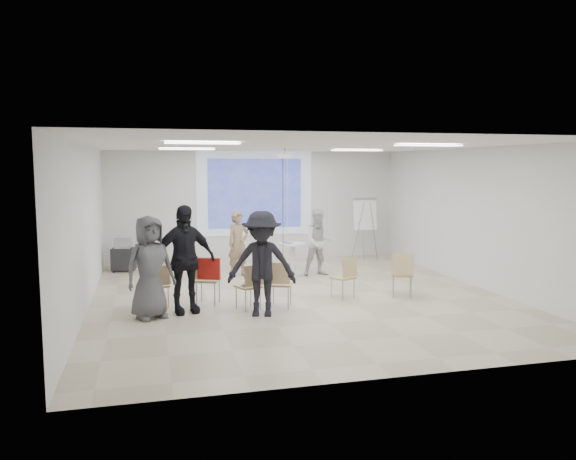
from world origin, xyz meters
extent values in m
cube|color=beige|center=(0.00, 0.00, -0.05)|extent=(8.00, 9.00, 0.10)
cube|color=white|center=(0.00, 0.00, 3.05)|extent=(8.00, 9.00, 0.10)
cube|color=silver|center=(0.00, 4.55, 1.50)|extent=(8.00, 0.10, 3.00)
cube|color=silver|center=(-4.05, 0.00, 1.50)|extent=(0.10, 9.00, 3.00)
cube|color=silver|center=(4.05, 0.00, 1.50)|extent=(0.10, 9.00, 3.00)
cube|color=silver|center=(0.00, 4.49, 1.85)|extent=(3.20, 0.01, 2.30)
cube|color=#2F3FA1|center=(0.00, 4.47, 1.85)|extent=(2.60, 0.01, 1.90)
cylinder|color=silver|center=(0.44, 2.11, 0.03)|extent=(0.62, 0.62, 0.05)
cylinder|color=white|center=(0.44, 2.11, 0.38)|extent=(0.17, 0.17, 0.70)
cylinder|color=silver|center=(0.44, 2.11, 0.75)|extent=(0.85, 0.85, 0.04)
cube|color=white|center=(0.50, 2.11, 0.78)|extent=(0.26, 0.25, 0.01)
cube|color=#4183C3|center=(0.34, 2.14, 0.79)|extent=(0.22, 0.26, 0.02)
imported|color=#957A5B|center=(-0.82, 2.33, 0.87)|extent=(0.75, 0.64, 1.75)
imported|color=silver|center=(1.06, 1.97, 0.88)|extent=(0.85, 0.68, 1.76)
cube|color=white|center=(-0.64, 2.58, 1.15)|extent=(0.08, 0.13, 0.04)
cube|color=white|center=(0.88, 2.22, 1.19)|extent=(0.05, 0.13, 0.04)
cube|color=tan|center=(-2.75, -0.21, 0.40)|extent=(0.47, 0.47, 0.04)
cube|color=tan|center=(-2.70, -0.38, 0.62)|extent=(0.38, 0.19, 0.36)
cylinder|color=#95999D|center=(-2.85, -0.40, 0.20)|extent=(0.02, 0.02, 0.39)
cylinder|color=gray|center=(-2.56, -0.31, 0.20)|extent=(0.02, 0.02, 0.39)
cylinder|color=gray|center=(-2.94, -0.12, 0.20)|extent=(0.02, 0.02, 0.39)
cylinder|color=#92959A|center=(-2.66, -0.02, 0.20)|extent=(0.02, 0.02, 0.39)
cube|color=tan|center=(-1.82, -0.22, 0.46)|extent=(0.56, 0.56, 0.04)
cube|color=tan|center=(-1.90, -0.41, 0.72)|extent=(0.43, 0.24, 0.41)
cylinder|color=gray|center=(-2.05, -0.32, 0.23)|extent=(0.03, 0.03, 0.45)
cylinder|color=gray|center=(-1.72, -0.44, 0.23)|extent=(0.03, 0.03, 0.45)
cylinder|color=#94989D|center=(-1.92, 0.01, 0.23)|extent=(0.03, 0.03, 0.45)
cylinder|color=gray|center=(-1.59, -0.12, 0.23)|extent=(0.03, 0.03, 0.45)
cube|color=tan|center=(-1.15, -0.77, 0.42)|extent=(0.51, 0.51, 0.04)
cube|color=tan|center=(-1.07, -0.94, 0.65)|extent=(0.39, 0.23, 0.37)
cylinder|color=gray|center=(-1.23, -0.98, 0.21)|extent=(0.03, 0.03, 0.41)
cylinder|color=gray|center=(-0.94, -0.85, 0.21)|extent=(0.03, 0.03, 0.41)
cylinder|color=gray|center=(-1.36, -0.68, 0.21)|extent=(0.03, 0.03, 0.41)
cylinder|color=#92959A|center=(-1.06, -0.56, 0.21)|extent=(0.03, 0.03, 0.41)
cube|color=tan|center=(-0.54, -0.76, 0.43)|extent=(0.52, 0.52, 0.04)
cube|color=tan|center=(-0.61, -0.94, 0.67)|extent=(0.40, 0.23, 0.38)
cylinder|color=gray|center=(-0.75, -0.85, 0.21)|extent=(0.03, 0.03, 0.42)
cylinder|color=gray|center=(-0.45, -0.98, 0.21)|extent=(0.03, 0.03, 0.42)
cylinder|color=gray|center=(-0.62, -0.55, 0.21)|extent=(0.03, 0.03, 0.42)
cylinder|color=#92969A|center=(-0.32, -0.68, 0.21)|extent=(0.03, 0.03, 0.42)
cube|color=tan|center=(0.82, -0.38, 0.41)|extent=(0.51, 0.51, 0.04)
cube|color=tan|center=(0.90, -0.55, 0.64)|extent=(0.38, 0.23, 0.37)
cylinder|color=#94989C|center=(0.74, -0.59, 0.20)|extent=(0.03, 0.03, 0.40)
cylinder|color=gray|center=(1.03, -0.46, 0.20)|extent=(0.03, 0.03, 0.40)
cylinder|color=#95999D|center=(0.61, -0.31, 0.20)|extent=(0.03, 0.03, 0.40)
cylinder|color=#95979E|center=(0.90, -0.18, 0.20)|extent=(0.03, 0.03, 0.40)
cube|color=tan|center=(2.00, -0.57, 0.45)|extent=(0.55, 0.55, 0.04)
cube|color=tan|center=(1.92, -0.75, 0.70)|extent=(0.42, 0.25, 0.40)
cylinder|color=gray|center=(1.78, -0.65, 0.22)|extent=(0.03, 0.03, 0.44)
cylinder|color=gray|center=(2.09, -0.79, 0.22)|extent=(0.03, 0.03, 0.44)
cylinder|color=#909398|center=(1.92, -0.34, 0.22)|extent=(0.03, 0.03, 0.44)
cylinder|color=#92959A|center=(2.23, -0.48, 0.22)|extent=(0.03, 0.03, 0.44)
cube|color=#B41C16|center=(-1.82, -0.44, 0.72)|extent=(0.42, 0.24, 0.40)
imported|color=black|center=(-1.15, -0.75, 0.45)|extent=(0.37, 0.33, 0.02)
imported|color=black|center=(-2.29, -0.73, 1.11)|extent=(1.43, 1.04, 2.21)
imported|color=black|center=(-0.99, -1.26, 1.04)|extent=(1.50, 1.08, 2.08)
imported|color=#535357|center=(-2.88, -0.95, 0.99)|extent=(1.15, 0.98, 1.98)
cylinder|color=gray|center=(2.65, 3.52, 0.81)|extent=(0.29, 0.22, 1.60)
cylinder|color=gray|center=(3.09, 3.48, 0.81)|extent=(0.32, 0.17, 1.60)
cylinder|color=gray|center=(2.90, 3.79, 0.81)|extent=(0.06, 0.36, 1.59)
cube|color=white|center=(2.88, 3.61, 1.31)|extent=(0.65, 0.24, 0.89)
cube|color=#919499|center=(2.88, 3.64, 1.72)|extent=(0.65, 0.12, 0.06)
cube|color=black|center=(-3.49, 3.66, 0.31)|extent=(0.62, 0.53, 0.55)
cube|color=#96999F|center=(-3.49, 3.66, 0.70)|extent=(0.43, 0.39, 0.24)
cylinder|color=black|center=(-3.73, 3.54, 0.03)|extent=(0.08, 0.08, 0.07)
cylinder|color=black|center=(-3.31, 3.46, 0.03)|extent=(0.08, 0.08, 0.07)
cylinder|color=black|center=(-3.67, 3.86, 0.03)|extent=(0.08, 0.08, 0.07)
cylinder|color=black|center=(-3.25, 3.78, 0.03)|extent=(0.08, 0.08, 0.07)
cube|color=white|center=(0.10, 1.50, 2.82)|extent=(0.30, 0.25, 0.10)
cylinder|color=gray|center=(0.10, 1.50, 2.93)|extent=(0.04, 0.04, 0.14)
cylinder|color=black|center=(0.04, 1.42, 1.39)|extent=(0.01, 0.01, 2.77)
cylinder|color=white|center=(0.14, 1.40, 1.39)|extent=(0.01, 0.01, 2.77)
cube|color=white|center=(-2.00, 2.00, 2.97)|extent=(1.20, 0.30, 0.02)
cube|color=white|center=(2.00, 2.00, 2.97)|extent=(1.20, 0.30, 0.02)
cube|color=white|center=(-2.00, -1.50, 2.97)|extent=(1.20, 0.30, 0.02)
cube|color=white|center=(2.00, -1.50, 2.97)|extent=(1.20, 0.30, 0.02)
camera|label=1|loc=(-2.90, -10.67, 2.62)|focal=35.00mm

